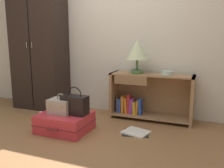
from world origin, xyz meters
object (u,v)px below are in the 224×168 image
(wardrobe, at_px, (39,45))
(suitcase_large, at_px, (65,122))
(table_lamp, at_px, (137,51))
(train_case, at_px, (61,106))
(bottle, at_px, (41,119))
(handbag, at_px, (75,105))
(bookshelf, at_px, (147,97))
(bowl, at_px, (167,73))
(open_book_on_floor, at_px, (136,132))

(wardrobe, height_order, suitcase_large, wardrobe)
(table_lamp, height_order, train_case, table_lamp)
(table_lamp, xyz_separation_m, bottle, (-1.09, -0.76, -0.89))
(handbag, height_order, bottle, handbag)
(wardrobe, height_order, table_lamp, wardrobe)
(handbag, bearing_deg, bookshelf, 48.70)
(bowl, height_order, handbag, bowl)
(train_case, bearing_deg, suitcase_large, 2.34)
(table_lamp, bearing_deg, train_case, -133.13)
(open_book_on_floor, bearing_deg, bottle, -170.07)
(bookshelf, height_order, suitcase_large, bookshelf)
(table_lamp, height_order, handbag, table_lamp)
(bookshelf, distance_m, bowl, 0.46)
(bowl, bearing_deg, bookshelf, 168.50)
(bookshelf, bearing_deg, wardrobe, -178.04)
(table_lamp, relative_size, handbag, 1.36)
(bowl, distance_m, train_case, 1.46)
(bowl, height_order, train_case, bowl)
(wardrobe, distance_m, handbag, 1.49)
(train_case, bearing_deg, bowl, 34.04)
(bowl, bearing_deg, bottle, -153.60)
(bookshelf, height_order, open_book_on_floor, bookshelf)
(wardrobe, xyz_separation_m, bookshelf, (1.79, 0.06, -0.72))
(bookshelf, bearing_deg, open_book_on_floor, -89.64)
(table_lamp, bearing_deg, bowl, -1.13)
(open_book_on_floor, bearing_deg, wardrobe, 163.69)
(wardrobe, height_order, open_book_on_floor, wardrobe)
(bowl, height_order, bottle, bowl)
(table_lamp, relative_size, suitcase_large, 0.77)
(wardrobe, distance_m, bowl, 2.10)
(bookshelf, bearing_deg, handbag, -131.30)
(train_case, distance_m, bottle, 0.42)
(bookshelf, relative_size, open_book_on_floor, 3.16)
(table_lamp, relative_size, open_book_on_floor, 1.28)
(bookshelf, xyz_separation_m, table_lamp, (-0.15, -0.05, 0.65))
(handbag, bearing_deg, bowl, 37.59)
(suitcase_large, bearing_deg, wardrobe, 140.50)
(suitcase_large, relative_size, train_case, 2.16)
(wardrobe, bearing_deg, table_lamp, 0.51)
(train_case, xyz_separation_m, open_book_on_floor, (0.90, 0.26, -0.31))
(wardrobe, height_order, handbag, wardrobe)
(bookshelf, height_order, handbag, bookshelf)
(bowl, bearing_deg, wardrobe, -179.83)
(wardrobe, relative_size, suitcase_large, 3.41)
(wardrobe, height_order, train_case, wardrobe)
(handbag, relative_size, bottle, 1.80)
(bowl, bearing_deg, train_case, -145.96)
(suitcase_large, distance_m, train_case, 0.21)
(wardrobe, height_order, bottle, wardrobe)
(bottle, bearing_deg, suitcase_large, -5.30)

